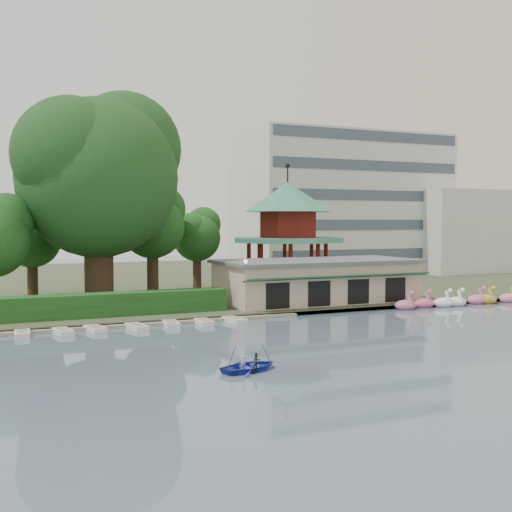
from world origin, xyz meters
TOP-DOWN VIEW (x-y plane):
  - ground_plane at (0.00, 0.00)m, footprint 220.00×220.00m
  - shore at (0.00, 52.00)m, footprint 220.00×70.00m
  - embankment at (0.00, 17.30)m, footprint 220.00×0.60m
  - dock at (-12.00, 17.20)m, footprint 34.00×1.60m
  - boathouse at (10.00, 21.97)m, footprint 18.60×9.39m
  - pavilion at (12.00, 32.00)m, footprint 12.40×12.40m
  - office_building at (32.67, 49.00)m, footprint 38.00×18.00m
  - hedge at (-15.00, 20.50)m, footprint 30.00×2.00m
  - lamp_post at (1.50, 19.00)m, footprint 0.36×0.36m
  - big_tree at (-8.81, 28.23)m, footprint 15.69×14.62m
  - small_trees at (-13.09, 31.13)m, footprint 38.57×16.09m
  - swan_boats at (22.13, 16.53)m, footprint 14.54×2.16m
  - moored_rowboats at (-13.88, 15.84)m, footprint 27.47×2.79m
  - rowboat_with_passengers at (-6.23, 0.37)m, footprint 5.26×4.30m

SIDE VIEW (x-z plane):
  - ground_plane at x=0.00m, z-range 0.00..0.00m
  - dock at x=-12.00m, z-range 0.00..0.24m
  - embankment at x=0.00m, z-range 0.00..0.30m
  - moored_rowboats at x=-13.88m, z-range 0.00..0.36m
  - shore at x=0.00m, z-range 0.00..0.40m
  - swan_boats at x=22.13m, z-range -0.56..1.35m
  - rowboat_with_passengers at x=-6.23m, z-range -0.53..1.48m
  - hedge at x=-15.00m, z-range 0.40..2.20m
  - boathouse at x=10.00m, z-range 0.42..4.32m
  - lamp_post at x=1.50m, z-range 1.20..5.48m
  - small_trees at x=-13.09m, z-range 1.15..12.25m
  - pavilion at x=12.00m, z-range 0.73..14.23m
  - office_building at x=32.67m, z-range -0.27..19.73m
  - big_tree at x=-8.81m, z-range 2.89..22.48m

